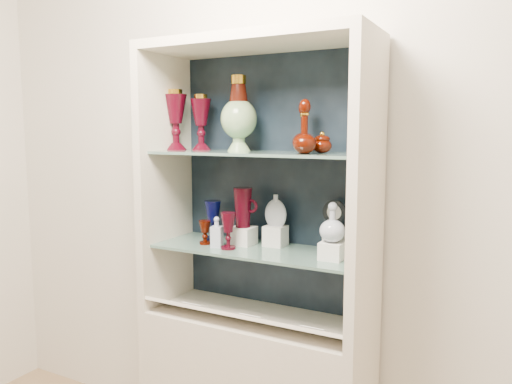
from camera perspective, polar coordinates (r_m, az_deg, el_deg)
The scene contains 29 objects.
wall_back at distance 2.31m, azimuth 2.57°, elevation 3.06°, with size 3.50×0.02×2.80m, color silver.
cabinet_back_panel at distance 2.29m, azimuth 2.23°, elevation 1.14°, with size 0.98×0.02×1.15m, color black.
cabinet_side_left at distance 2.38m, azimuth -10.25°, elevation 1.27°, with size 0.04×0.40×1.15m, color beige.
cabinet_side_right at distance 1.94m, azimuth 12.60°, elevation -0.09°, with size 0.04×0.40×1.15m, color beige.
cabinet_top_cap at distance 2.14m, azimuth 0.00°, elevation 16.73°, with size 1.00×0.40×0.04m, color beige.
shelf_lower at distance 2.19m, azimuth 0.25°, elevation -6.61°, with size 0.92×0.34×0.01m, color slate.
shelf_upper at distance 2.13m, azimuth 0.25°, elevation 4.45°, with size 0.92×0.34×0.01m, color slate.
label_ledge at distance 2.16m, azimuth -1.41°, elevation -14.17°, with size 0.92×0.18×0.01m, color beige.
label_card_0 at distance 2.03m, azimuth 6.74°, elevation -15.22°, with size 0.10×0.07×0.00m, color white.
label_card_1 at distance 2.13m, azimuth -0.31°, elevation -14.01°, with size 0.10×0.07×0.00m, color white.
label_card_2 at distance 2.27m, azimuth -6.94°, elevation -12.67°, with size 0.10×0.07×0.00m, color white.
pedestal_lamp_left at distance 2.37m, azimuth -9.16°, elevation 8.14°, with size 0.11×0.11×0.28m, color #410713, non-canonical shape.
pedestal_lamp_right at distance 2.34m, azimuth -6.30°, elevation 7.91°, with size 0.10×0.10×0.25m, color #410713, non-canonical shape.
enamel_urn at distance 2.22m, azimuth -1.99°, elevation 8.96°, with size 0.16×0.16×0.33m, color #0C4D2E, non-canonical shape.
ruby_decanter_a at distance 1.95m, azimuth 5.59°, elevation 7.82°, with size 0.09×0.09×0.24m, color #420B00, non-canonical shape.
ruby_decanter_b at distance 2.10m, azimuth 5.50°, elevation 7.62°, with size 0.10×0.10×0.23m, color #420B00, non-canonical shape.
lidded_bowl at distance 2.01m, azimuth 7.57°, elevation 5.67°, with size 0.08×0.08×0.09m, color #420B00, non-canonical shape.
cobalt_goblet at distance 2.35m, azimuth -4.94°, elevation -3.24°, with size 0.08×0.08×0.18m, color #070A43, non-canonical shape.
ruby_goblet_tall at distance 2.16m, azimuth -3.19°, elevation -4.45°, with size 0.07×0.07×0.16m, color #410713, non-canonical shape.
ruby_goblet_small at distance 2.27m, azimuth -5.86°, elevation -4.62°, with size 0.05×0.05×0.11m, color #420B00, non-canonical shape.
riser_ruby_pitcher at distance 2.25m, azimuth -1.50°, elevation -5.02°, with size 0.10×0.10×0.08m, color silver.
ruby_pitcher at distance 2.23m, azimuth -1.51°, elevation -1.77°, with size 0.13×0.08×0.18m, color #410713, non-canonical shape.
clear_square_bottle at distance 2.20m, azimuth -4.51°, elevation -4.57°, with size 0.05×0.05×0.14m, color #A6B0C3, non-canonical shape.
riser_flat_flask at distance 2.23m, azimuth 2.25°, elevation -5.03°, with size 0.09×0.09×0.09m, color silver.
flat_flask at distance 2.20m, azimuth 2.26°, elevation -2.04°, with size 0.10×0.04×0.14m, color #9FA8B3, non-canonical shape.
riser_clear_round_decanter at distance 2.02m, azimuth 8.67°, elevation -6.67°, with size 0.09×0.09×0.07m, color silver.
clear_round_decanter at distance 1.99m, azimuth 8.73°, elevation -3.55°, with size 0.10×0.10×0.15m, color #A6B0C3, non-canonical shape.
riser_cameo_medallion at distance 2.16m, azimuth 8.91°, elevation -5.36°, with size 0.08×0.08×0.10m, color silver.
cameo_medallion at distance 2.14m, azimuth 8.97°, elevation -2.44°, with size 0.10×0.04×0.12m, color black, non-canonical shape.
Camera 1 is at (0.99, -0.33, 1.56)m, focal length 35.00 mm.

